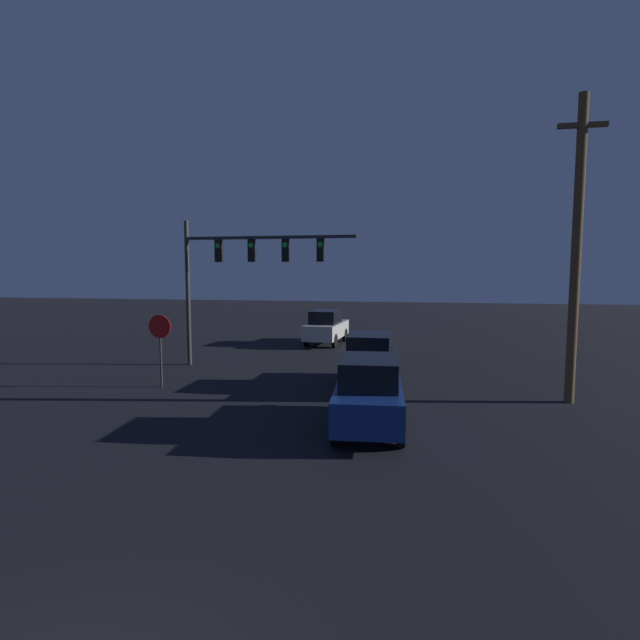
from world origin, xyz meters
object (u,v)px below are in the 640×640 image
(car_far, at_px, (326,327))
(traffic_signal_mast, at_px, (241,263))
(utility_pole, at_px, (576,248))
(car_near, at_px, (369,393))
(car_mid, at_px, (370,360))
(stop_sign, at_px, (160,336))

(car_far, distance_m, traffic_signal_mast, 7.96)
(car_far, relative_size, utility_pole, 0.47)
(traffic_signal_mast, height_order, utility_pole, utility_pole)
(traffic_signal_mast, bearing_deg, car_near, -50.75)
(car_near, relative_size, car_mid, 1.02)
(traffic_signal_mast, bearing_deg, utility_pole, -16.80)
(car_far, bearing_deg, stop_sign, -104.72)
(car_mid, bearing_deg, car_near, -85.96)
(traffic_signal_mast, xyz_separation_m, utility_pole, (11.46, -3.46, 0.36))
(car_near, distance_m, car_mid, 4.62)
(car_near, xyz_separation_m, traffic_signal_mast, (-5.82, 7.13, 3.31))
(car_mid, xyz_separation_m, utility_pole, (6.03, -0.94, 3.67))
(car_mid, xyz_separation_m, stop_sign, (-6.89, -1.44, 0.82))
(utility_pole, bearing_deg, car_mid, 171.11)
(car_far, relative_size, traffic_signal_mast, 0.59)
(stop_sign, bearing_deg, car_far, 71.14)
(stop_sign, bearing_deg, car_mid, 11.82)
(traffic_signal_mast, xyz_separation_m, stop_sign, (-1.46, -3.96, -2.49))
(car_far, distance_m, stop_sign, 11.48)
(car_mid, bearing_deg, traffic_signal_mast, 154.34)
(car_near, distance_m, utility_pole, 7.66)
(car_far, xyz_separation_m, stop_sign, (-3.70, -10.84, 0.82))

